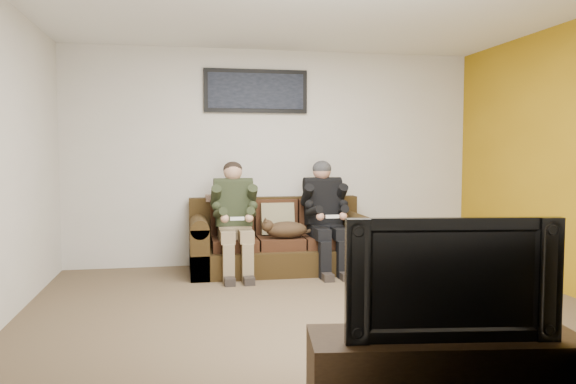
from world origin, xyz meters
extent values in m
plane|color=brown|center=(0.00, 0.00, 0.00)|extent=(5.00, 5.00, 0.00)
plane|color=silver|center=(0.00, 0.00, 2.60)|extent=(5.00, 5.00, 0.00)
plane|color=beige|center=(0.00, 2.25, 1.30)|extent=(5.00, 0.00, 5.00)
plane|color=beige|center=(0.00, -2.25, 1.30)|extent=(5.00, 0.00, 5.00)
cube|color=#32230F|center=(-0.03, 1.75, 0.14)|extent=(2.02, 0.87, 0.28)
cube|color=#32230F|center=(-0.03, 2.10, 0.55)|extent=(2.02, 0.18, 0.55)
cube|color=#32230F|center=(-0.94, 1.75, 0.28)|extent=(0.20, 0.87, 0.55)
cube|color=#32230F|center=(0.88, 1.75, 0.28)|extent=(0.20, 0.87, 0.55)
cylinder|color=#32230F|center=(-0.94, 1.75, 0.55)|extent=(0.20, 0.87, 0.20)
cylinder|color=#32230F|center=(0.88, 1.75, 0.55)|extent=(0.20, 0.87, 0.20)
cube|color=#3A2011|center=(-0.55, 1.70, 0.34)|extent=(0.50, 0.55, 0.13)
cube|color=#3A2011|center=(-0.55, 1.97, 0.61)|extent=(0.50, 0.13, 0.40)
cube|color=#3A2011|center=(-0.03, 1.70, 0.34)|extent=(0.50, 0.55, 0.13)
cube|color=#3A2011|center=(-0.03, 1.97, 0.61)|extent=(0.50, 0.13, 0.40)
cube|color=#3A2011|center=(0.49, 1.70, 0.34)|extent=(0.50, 0.55, 0.13)
cube|color=#3A2011|center=(0.49, 1.97, 0.61)|extent=(0.50, 0.13, 0.40)
cube|color=#887E59|center=(-0.03, 1.86, 0.59)|extent=(0.39, 0.18, 0.38)
cube|color=gray|center=(-0.64, 2.08, 0.83)|extent=(0.41, 0.20, 0.07)
cube|color=#8A7556|center=(-0.55, 1.68, 0.47)|extent=(0.36, 0.30, 0.14)
cube|color=#262D1B|center=(-0.55, 1.78, 0.77)|extent=(0.40, 0.30, 0.53)
cylinder|color=#262D1B|center=(-0.55, 1.80, 0.98)|extent=(0.44, 0.18, 0.18)
sphere|color=tan|center=(-0.55, 1.82, 1.14)|extent=(0.21, 0.21, 0.21)
cube|color=#8A7556|center=(-0.65, 1.48, 0.46)|extent=(0.15, 0.42, 0.13)
cube|color=#8A7556|center=(-0.45, 1.48, 0.46)|extent=(0.15, 0.42, 0.13)
cube|color=#8A7556|center=(-0.65, 1.28, 0.20)|extent=(0.12, 0.13, 0.40)
cube|color=#8A7556|center=(-0.45, 1.28, 0.20)|extent=(0.12, 0.13, 0.40)
cube|color=black|center=(-0.65, 1.20, 0.04)|extent=(0.11, 0.26, 0.08)
cube|color=black|center=(-0.45, 1.20, 0.04)|extent=(0.11, 0.26, 0.08)
cylinder|color=#262D1B|center=(-0.75, 1.71, 0.87)|extent=(0.11, 0.30, 0.28)
cylinder|color=#262D1B|center=(-0.35, 1.71, 0.87)|extent=(0.11, 0.30, 0.28)
cylinder|color=#262D1B|center=(-0.72, 1.49, 0.71)|extent=(0.14, 0.32, 0.15)
cylinder|color=#262D1B|center=(-0.38, 1.49, 0.71)|extent=(0.14, 0.32, 0.15)
sphere|color=tan|center=(-0.68, 1.37, 0.66)|extent=(0.09, 0.09, 0.09)
sphere|color=tan|center=(-0.42, 1.37, 0.66)|extent=(0.09, 0.09, 0.09)
cube|color=white|center=(-0.55, 1.35, 0.66)|extent=(0.15, 0.04, 0.03)
ellipsoid|color=black|center=(-0.55, 1.83, 1.17)|extent=(0.22, 0.22, 0.17)
cube|color=black|center=(0.49, 1.68, 0.47)|extent=(0.36, 0.30, 0.14)
cube|color=black|center=(0.49, 1.78, 0.77)|extent=(0.40, 0.30, 0.53)
cylinder|color=black|center=(0.49, 1.80, 0.98)|extent=(0.44, 0.18, 0.18)
sphere|color=#AA755F|center=(0.49, 1.82, 1.14)|extent=(0.21, 0.21, 0.21)
cube|color=black|center=(0.39, 1.48, 0.46)|extent=(0.15, 0.42, 0.13)
cube|color=black|center=(0.59, 1.48, 0.46)|extent=(0.15, 0.42, 0.13)
cube|color=black|center=(0.39, 1.28, 0.20)|extent=(0.12, 0.13, 0.40)
cube|color=black|center=(0.59, 1.28, 0.20)|extent=(0.12, 0.13, 0.40)
cube|color=black|center=(0.39, 1.20, 0.04)|extent=(0.11, 0.26, 0.08)
cube|color=black|center=(0.59, 1.20, 0.04)|extent=(0.11, 0.26, 0.08)
cylinder|color=black|center=(0.29, 1.71, 0.87)|extent=(0.11, 0.30, 0.28)
cylinder|color=black|center=(0.69, 1.71, 0.87)|extent=(0.11, 0.30, 0.28)
cylinder|color=black|center=(0.32, 1.49, 0.71)|extent=(0.14, 0.32, 0.15)
cylinder|color=black|center=(0.66, 1.49, 0.71)|extent=(0.14, 0.32, 0.15)
sphere|color=#AA755F|center=(0.36, 1.37, 0.66)|extent=(0.09, 0.09, 0.09)
sphere|color=#AA755F|center=(0.62, 1.37, 0.66)|extent=(0.09, 0.09, 0.09)
cube|color=white|center=(0.49, 1.35, 0.66)|extent=(0.15, 0.04, 0.03)
ellipsoid|color=black|center=(0.49, 1.82, 1.17)|extent=(0.22, 0.22, 0.19)
ellipsoid|color=#4D341E|center=(0.02, 1.57, 0.50)|extent=(0.47, 0.26, 0.19)
sphere|color=#4D341E|center=(-0.20, 1.54, 0.55)|extent=(0.14, 0.14, 0.14)
cone|color=#4D341E|center=(-0.22, 1.50, 0.62)|extent=(0.04, 0.04, 0.04)
cone|color=#4D341E|center=(-0.22, 1.57, 0.62)|extent=(0.04, 0.04, 0.04)
cylinder|color=#4D341E|center=(0.26, 1.62, 0.46)|extent=(0.26, 0.13, 0.08)
cube|color=black|center=(-0.23, 2.22, 2.10)|extent=(1.25, 0.04, 0.52)
cube|color=black|center=(-0.23, 2.19, 2.10)|extent=(1.15, 0.01, 0.42)
cube|color=black|center=(0.19, -1.95, 0.22)|extent=(1.43, 0.63, 0.43)
imported|color=black|center=(0.19, -1.95, 0.74)|extent=(1.07, 0.28, 0.61)
camera|label=1|loc=(-1.12, -4.54, 1.36)|focal=35.00mm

